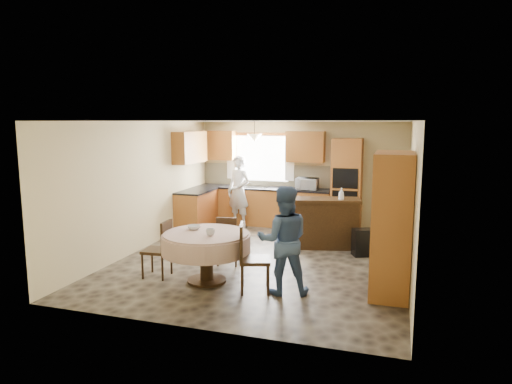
{
  "coord_description": "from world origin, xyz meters",
  "views": [
    {
      "loc": [
        2.29,
        -7.76,
        2.49
      ],
      "look_at": [
        -0.27,
        0.3,
        1.18
      ],
      "focal_mm": 32.0,
      "sensor_mm": 36.0,
      "label": 1
    }
  ],
  "objects_px": {
    "chair_back": "(228,238)",
    "sideboard": "(326,225)",
    "cupboard": "(392,224)",
    "person_sink": "(239,192)",
    "oven_tower": "(347,185)",
    "dining_table": "(206,244)",
    "chair_right": "(249,254)",
    "chair_left": "(161,246)",
    "person_dining": "(283,240)"
  },
  "relations": [
    {
      "from": "chair_left",
      "to": "person_sink",
      "type": "distance_m",
      "value": 3.76
    },
    {
      "from": "oven_tower",
      "to": "person_sink",
      "type": "relative_size",
      "value": 1.24
    },
    {
      "from": "sideboard",
      "to": "person_sink",
      "type": "relative_size",
      "value": 0.76
    },
    {
      "from": "cupboard",
      "to": "dining_table",
      "type": "height_order",
      "value": "cupboard"
    },
    {
      "from": "dining_table",
      "to": "person_dining",
      "type": "distance_m",
      "value": 1.27
    },
    {
      "from": "dining_table",
      "to": "person_dining",
      "type": "relative_size",
      "value": 0.87
    },
    {
      "from": "chair_left",
      "to": "sideboard",
      "type": "bearing_deg",
      "value": 134.26
    },
    {
      "from": "dining_table",
      "to": "sideboard",
      "type": "bearing_deg",
      "value": 60.06
    },
    {
      "from": "person_sink",
      "to": "cupboard",
      "type": "bearing_deg",
      "value": -22.52
    },
    {
      "from": "cupboard",
      "to": "oven_tower",
      "type": "bearing_deg",
      "value": 106.0
    },
    {
      "from": "oven_tower",
      "to": "chair_right",
      "type": "distance_m",
      "value": 4.42
    },
    {
      "from": "person_sink",
      "to": "chair_back",
      "type": "bearing_deg",
      "value": -53.16
    },
    {
      "from": "sideboard",
      "to": "person_dining",
      "type": "bearing_deg",
      "value": -107.85
    },
    {
      "from": "chair_back",
      "to": "person_dining",
      "type": "xyz_separation_m",
      "value": [
        1.24,
        -0.98,
        0.31
      ]
    },
    {
      "from": "person_dining",
      "to": "chair_right",
      "type": "bearing_deg",
      "value": -8.56
    },
    {
      "from": "dining_table",
      "to": "chair_right",
      "type": "distance_m",
      "value": 0.79
    },
    {
      "from": "cupboard",
      "to": "chair_back",
      "type": "height_order",
      "value": "cupboard"
    },
    {
      "from": "cupboard",
      "to": "chair_right",
      "type": "relative_size",
      "value": 2.03
    },
    {
      "from": "dining_table",
      "to": "chair_left",
      "type": "relative_size",
      "value": 1.49
    },
    {
      "from": "sideboard",
      "to": "dining_table",
      "type": "bearing_deg",
      "value": -133.25
    },
    {
      "from": "dining_table",
      "to": "cupboard",
      "type": "bearing_deg",
      "value": 8.17
    },
    {
      "from": "cupboard",
      "to": "person_sink",
      "type": "xyz_separation_m",
      "value": [
        -3.55,
        3.34,
        -0.18
      ]
    },
    {
      "from": "chair_back",
      "to": "sideboard",
      "type": "bearing_deg",
      "value": -137.62
    },
    {
      "from": "dining_table",
      "to": "chair_back",
      "type": "bearing_deg",
      "value": 88.75
    },
    {
      "from": "oven_tower",
      "to": "sideboard",
      "type": "height_order",
      "value": "oven_tower"
    },
    {
      "from": "oven_tower",
      "to": "chair_right",
      "type": "relative_size",
      "value": 2.09
    },
    {
      "from": "chair_left",
      "to": "chair_back",
      "type": "distance_m",
      "value": 1.21
    },
    {
      "from": "cupboard",
      "to": "chair_right",
      "type": "xyz_separation_m",
      "value": [
        -1.98,
        -0.57,
        -0.47
      ]
    },
    {
      "from": "cupboard",
      "to": "chair_left",
      "type": "height_order",
      "value": "cupboard"
    },
    {
      "from": "dining_table",
      "to": "chair_right",
      "type": "relative_size",
      "value": 1.36
    },
    {
      "from": "oven_tower",
      "to": "cupboard",
      "type": "height_order",
      "value": "oven_tower"
    },
    {
      "from": "chair_right",
      "to": "cupboard",
      "type": "bearing_deg",
      "value": -92.08
    },
    {
      "from": "sideboard",
      "to": "dining_table",
      "type": "xyz_separation_m",
      "value": [
        -1.47,
        -2.55,
        0.15
      ]
    },
    {
      "from": "cupboard",
      "to": "person_sink",
      "type": "height_order",
      "value": "cupboard"
    },
    {
      "from": "chair_back",
      "to": "person_sink",
      "type": "relative_size",
      "value": 0.51
    },
    {
      "from": "oven_tower",
      "to": "chair_left",
      "type": "height_order",
      "value": "oven_tower"
    },
    {
      "from": "chair_back",
      "to": "chair_right",
      "type": "distance_m",
      "value": 1.3
    },
    {
      "from": "oven_tower",
      "to": "person_sink",
      "type": "bearing_deg",
      "value": -170.98
    },
    {
      "from": "dining_table",
      "to": "person_sink",
      "type": "height_order",
      "value": "person_sink"
    },
    {
      "from": "dining_table",
      "to": "chair_right",
      "type": "xyz_separation_m",
      "value": [
        0.77,
        -0.17,
        -0.05
      ]
    },
    {
      "from": "sideboard",
      "to": "cupboard",
      "type": "relative_size",
      "value": 0.63
    },
    {
      "from": "oven_tower",
      "to": "person_dining",
      "type": "distance_m",
      "value": 4.25
    },
    {
      "from": "dining_table",
      "to": "person_sink",
      "type": "distance_m",
      "value": 3.83
    },
    {
      "from": "chair_left",
      "to": "person_sink",
      "type": "height_order",
      "value": "person_sink"
    },
    {
      "from": "oven_tower",
      "to": "chair_back",
      "type": "height_order",
      "value": "oven_tower"
    },
    {
      "from": "chair_left",
      "to": "person_dining",
      "type": "height_order",
      "value": "person_dining"
    },
    {
      "from": "chair_right",
      "to": "person_sink",
      "type": "height_order",
      "value": "person_sink"
    },
    {
      "from": "chair_back",
      "to": "cupboard",
      "type": "bearing_deg",
      "value": 163.21
    },
    {
      "from": "cupboard",
      "to": "chair_right",
      "type": "distance_m",
      "value": 2.11
    },
    {
      "from": "cupboard",
      "to": "person_dining",
      "type": "relative_size",
      "value": 1.3
    }
  ]
}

